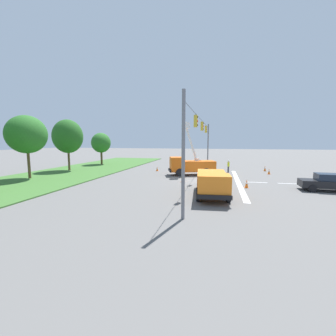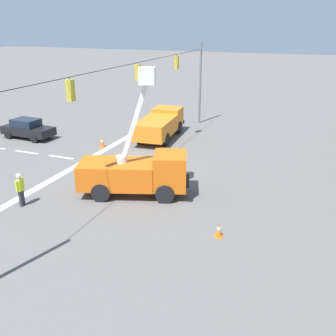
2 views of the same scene
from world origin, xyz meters
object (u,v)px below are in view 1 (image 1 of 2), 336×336
Objects in this scene: tree_far_east at (101,143)px; road_worker at (228,165)px; traffic_cone_foreground_left at (247,184)px; traffic_cone_mid_left at (183,178)px; tree_centre at (27,135)px; utility_truck_bucket_lift at (191,164)px; traffic_cone_mid_right at (157,169)px; utility_truck_support_near at (212,182)px; sedan_black at (327,182)px; traffic_cone_near_bucket at (269,171)px; tree_east at (68,136)px; traffic_cone_foreground_right at (265,168)px.

road_worker is (-5.45, -22.70, -3.04)m from tree_far_east.
traffic_cone_mid_left reaches higher than traffic_cone_foreground_left.
road_worker is (10.87, -22.75, -4.15)m from tree_centre.
utility_truck_bucket_lift is (7.39, -17.87, -3.75)m from tree_centre.
traffic_cone_mid_left is (-8.66, 5.09, -0.59)m from road_worker.
utility_truck_bucket_lift is 9.62× the size of traffic_cone_mid_right.
utility_truck_support_near is 8.32× the size of traffic_cone_mid_left.
tree_far_east reaches higher than utility_truck_support_near.
traffic_cone_mid_right is at bearing 62.71° from sedan_black.
utility_truck_bucket_lift is 8.89× the size of traffic_cone_near_bucket.
tree_east reaches higher than traffic_cone_foreground_left.
tree_centre is at bearing -178.47° from tree_east.
tree_east is at bearing 77.94° from sedan_black.
traffic_cone_mid_left is at bearing 137.49° from traffic_cone_foreground_right.
utility_truck_support_near is at bearing -163.73° from utility_truck_bucket_lift.
road_worker is at bearing -64.45° from tree_centre.
tree_far_east is 28.38m from traffic_cone_foreground_right.
utility_truck_support_near is at bearing 111.95° from sedan_black.
sedan_black is at bearing -88.68° from tree_centre.
tree_centre is 16.36m from tree_far_east.
utility_truck_bucket_lift reaches higher than traffic_cone_foreground_left.
tree_far_east reaches higher than traffic_cone_mid_left.
tree_far_east is (8.97, -0.25, -1.02)m from tree_east.
utility_truck_bucket_lift is 11.12m from utility_truck_support_near.
traffic_cone_near_bucket is at bearing -21.75° from traffic_cone_foreground_left.
traffic_cone_foreground_right is (16.85, -7.08, -0.74)m from utility_truck_support_near.
road_worker is 10.39m from traffic_cone_foreground_left.
tree_centre reaches higher than traffic_cone_foreground_right.
tree_centre is 0.97× the size of tree_east.
tree_centre reaches higher than traffic_cone_mid_left.
traffic_cone_mid_left reaches higher than traffic_cone_mid_right.
tree_east is at bearing 178.39° from tree_far_east.
traffic_cone_near_bucket is (3.02, -28.20, -4.69)m from tree_east.
traffic_cone_mid_left is 13.17m from traffic_cone_near_bucket.
tree_east is 32.09m from sedan_black.
tree_far_east is at bearing 77.99° from traffic_cone_near_bucket.
utility_truck_support_near reaches higher than road_worker.
road_worker is 10.24m from traffic_cone_mid_right.
traffic_cone_near_bucket is at bearing -102.01° from tree_far_east.
traffic_cone_mid_left is (1.50, 13.24, -0.38)m from sedan_black.
traffic_cone_mid_left is (1.62, 6.43, 0.01)m from traffic_cone_foreground_left.
tree_east is 9.24× the size of traffic_cone_mid_left.
traffic_cone_foreground_left is (-15.73, -24.04, -3.65)m from tree_far_east.
tree_far_east is at bearing 76.49° from road_worker.
sedan_black is at bearing -117.29° from traffic_cone_mid_right.
sedan_black is at bearing -117.13° from utility_truck_bucket_lift.
utility_truck_support_near is at bearing -147.95° from traffic_cone_mid_right.
utility_truck_bucket_lift reaches higher than road_worker.
traffic_cone_foreground_left is 15.00m from traffic_cone_mid_right.
tree_centre is 1.67× the size of sedan_black.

